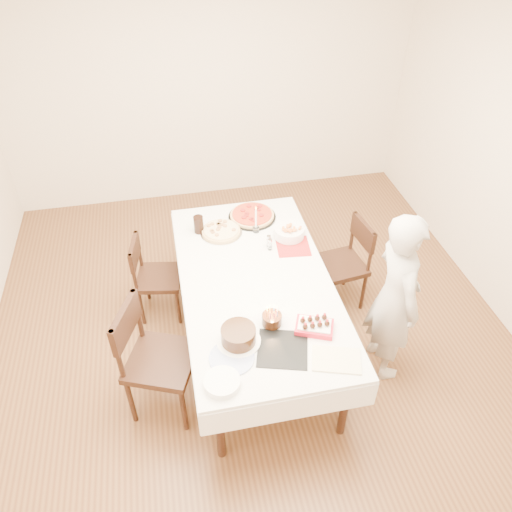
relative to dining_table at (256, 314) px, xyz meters
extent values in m
plane|color=#55321D|center=(-0.02, 0.01, -0.38)|extent=(5.00, 5.00, 0.00)
cube|color=beige|center=(-0.02, 2.51, 0.98)|extent=(4.50, 0.04, 2.70)
plane|color=white|center=(-0.02, 0.01, 2.33)|extent=(5.00, 5.00, 0.00)
cube|color=white|center=(0.00, 0.00, 0.00)|extent=(1.63, 2.35, 0.75)
imported|color=beige|center=(0.97, -0.39, 0.37)|extent=(0.37, 0.55, 1.48)
cylinder|color=beige|center=(-0.17, 0.64, 0.40)|extent=(0.39, 0.39, 0.04)
cylinder|color=red|center=(0.13, 0.82, 0.40)|extent=(0.56, 0.56, 0.04)
cube|color=#B21E1E|center=(0.38, 0.34, 0.38)|extent=(0.30, 0.30, 0.01)
cylinder|color=white|center=(0.39, 0.48, 0.42)|extent=(0.33, 0.33, 0.08)
cylinder|color=white|center=(0.12, 0.60, 0.51)|extent=(0.06, 0.06, 0.27)
cylinder|color=black|center=(-0.36, 0.70, 0.45)|extent=(0.10, 0.10, 0.16)
cylinder|color=#371E0D|center=(-0.24, -0.58, 0.43)|extent=(0.35, 0.35, 0.12)
cube|color=black|center=(0.04, -0.70, 0.38)|extent=(0.41, 0.41, 0.01)
cylinder|color=#381A0F|center=(0.02, -0.47, 0.46)|extent=(0.14, 0.14, 0.14)
cube|color=beige|center=(0.36, -0.86, 0.38)|extent=(0.36, 0.29, 0.03)
cylinder|color=white|center=(-0.40, -0.90, 0.40)|extent=(0.23, 0.23, 0.05)
cylinder|color=white|center=(-0.31, -0.71, 0.38)|extent=(0.34, 0.34, 0.01)
camera|label=1|loc=(-0.57, -2.77, 2.98)|focal=35.00mm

